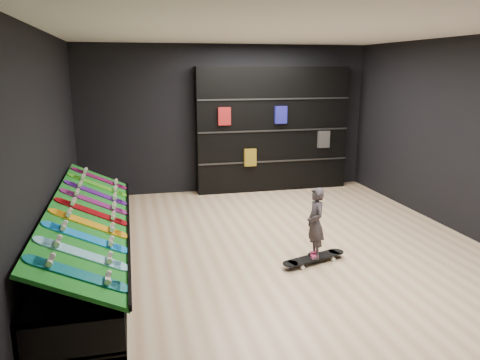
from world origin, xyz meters
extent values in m
cube|color=beige|center=(0.00, 0.00, 0.00)|extent=(6.00, 7.00, 0.01)
cube|color=white|center=(0.00, 0.00, 3.00)|extent=(6.00, 7.00, 0.01)
cube|color=black|center=(0.00, 3.50, 1.50)|extent=(6.00, 0.02, 3.00)
cube|color=black|center=(0.00, -3.50, 1.50)|extent=(6.00, 0.02, 3.00)
cube|color=black|center=(-3.00, 0.00, 1.50)|extent=(0.02, 7.00, 3.00)
cube|color=black|center=(3.00, 0.00, 1.50)|extent=(0.02, 7.00, 3.00)
cube|color=#0F5F15|center=(-2.50, 0.00, 0.71)|extent=(0.92, 4.50, 0.46)
cube|color=black|center=(0.94, 3.32, 1.28)|extent=(3.20, 0.37, 2.56)
imported|color=black|center=(0.32, -0.59, 0.37)|extent=(0.16, 0.22, 0.57)
camera|label=1|loc=(-1.98, -5.98, 2.52)|focal=35.00mm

